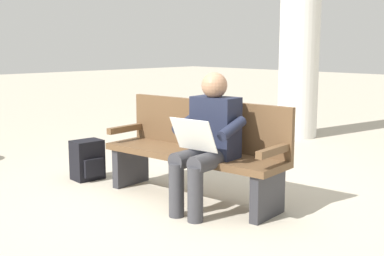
% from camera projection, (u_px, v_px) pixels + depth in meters
% --- Properties ---
extents(ground_plane, '(40.00, 40.00, 0.00)m').
position_uv_depth(ground_plane, '(192.00, 199.00, 4.65)').
color(ground_plane, '#B7AD99').
extents(bench_near, '(1.84, 0.67, 0.90)m').
position_uv_depth(bench_near, '(197.00, 149.00, 4.63)').
color(bench_near, brown).
rests_on(bench_near, ground).
extents(person_seated, '(0.60, 0.60, 1.18)m').
position_uv_depth(person_seated, '(207.00, 138.00, 4.24)').
color(person_seated, '#1E2338').
rests_on(person_seated, ground).
extents(backpack, '(0.28, 0.32, 0.42)m').
position_uv_depth(backpack, '(88.00, 160.00, 5.31)').
color(backpack, black).
rests_on(backpack, ground).
extents(support_pillar, '(0.60, 0.60, 3.46)m').
position_uv_depth(support_pillar, '(300.00, 22.00, 7.54)').
color(support_pillar, silver).
rests_on(support_pillar, ground).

